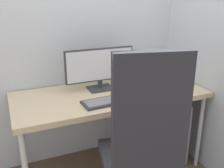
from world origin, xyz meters
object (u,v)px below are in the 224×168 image
mouse (150,92)px  pen_holder (177,76)px  keyboard (112,100)px  filing_cabinet (157,129)px  notebook (155,84)px  monitor (100,67)px  office_chair (143,144)px

mouse → pen_holder: bearing=8.8°
keyboard → mouse: bearing=2.6°
filing_cabinet → mouse: mouse is taller
keyboard → pen_holder: bearing=14.2°
notebook → pen_holder: bearing=18.2°
filing_cabinet → keyboard: bearing=-163.1°
monitor → keyboard: bearing=-93.5°
pen_holder → notebook: pen_holder is taller
keyboard → monitor: bearing=86.5°
pen_holder → notebook: size_ratio=0.98×
filing_cabinet → mouse: 0.53m
pen_holder → office_chair: bearing=-138.4°
office_chair → monitor: (0.01, 0.78, 0.31)m
mouse → office_chair: bearing=-139.9°
office_chair → keyboard: (-0.01, 0.47, 0.12)m
monitor → pen_holder: bearing=-8.9°
monitor → mouse: (0.34, -0.29, -0.18)m
office_chair → monitor: bearing=89.4°
office_chair → mouse: size_ratio=12.51×
keyboard → office_chair: bearing=-88.6°
office_chair → monitor: office_chair is taller
keyboard → notebook: 0.55m
filing_cabinet → monitor: size_ratio=0.99×
monitor → mouse: size_ratio=6.04×
pen_holder → filing_cabinet: bearing=-173.4°
monitor → mouse: 0.48m
monitor → pen_holder: 0.76m
filing_cabinet → keyboard: keyboard is taller
office_chair → keyboard: bearing=91.4°
keyboard → filing_cabinet: bearing=16.9°
monitor → pen_holder: (0.74, -0.12, -0.14)m
filing_cabinet → notebook: size_ratio=3.45×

